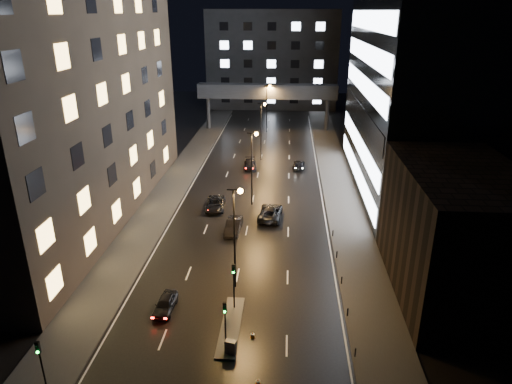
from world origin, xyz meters
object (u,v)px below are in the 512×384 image
car_away_c (215,204)px  car_toward_a (270,212)px  utility_cabinet (231,347)px  car_away_d (250,164)px  car_toward_b (299,165)px  car_away_a (165,304)px  car_away_b (234,226)px

car_away_c → car_toward_a: bearing=-20.7°
utility_cabinet → car_toward_a: bearing=99.8°
car_away_d → car_toward_b: car_away_d is taller
car_away_a → utility_cabinet: size_ratio=3.36×
car_away_b → car_toward_a: 5.99m
car_away_b → car_toward_b: (8.14, 24.33, -0.13)m
car_away_a → utility_cabinet: car_away_a is taller
car_toward_a → car_away_a: bearing=71.8°
car_away_b → car_toward_b: size_ratio=1.05×
car_toward_a → utility_cabinet: 25.15m
car_away_c → car_toward_b: 21.08m
car_away_b → car_away_c: car_away_b is taller
car_away_d → car_away_b: bearing=-96.0°
car_away_a → car_away_c: (0.98, 22.26, 0.07)m
car_away_c → utility_cabinet: car_away_c is taller
car_away_b → car_away_c: size_ratio=0.91×
car_away_a → car_toward_b: 41.88m
car_away_a → car_away_c: car_away_c is taller
car_away_d → car_away_c: bearing=-106.7°
car_toward_a → car_toward_b: car_toward_a is taller
car_away_b → utility_cabinet: car_away_b is taller
car_away_b → car_away_d: size_ratio=0.99×
car_toward_a → utility_cabinet: bearing=90.2°
car_toward_b → car_away_c: bearing=62.4°
car_away_a → car_toward_b: bearing=74.7°
car_away_b → utility_cabinet: (2.23, -20.83, -0.07)m
car_away_b → car_away_d: (0.03, 23.66, -0.09)m
car_away_a → car_toward_a: 21.64m
car_away_a → car_away_b: 16.24m
car_away_a → car_toward_a: (8.43, 19.93, 0.16)m
car_away_b → utility_cabinet: size_ratio=4.18×
car_toward_a → car_toward_b: (3.91, 20.09, -0.16)m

